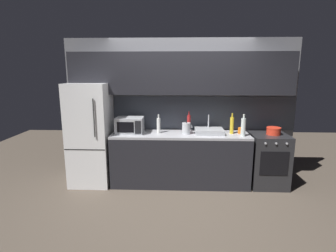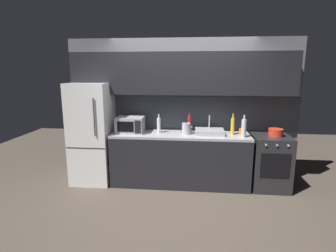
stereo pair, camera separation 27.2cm
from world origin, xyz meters
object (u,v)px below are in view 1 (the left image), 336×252
object	(u,v)px
refrigerator	(91,134)
oven_range	(268,160)
wine_bottle_red	(189,123)
microwave	(130,125)
cooking_pot	(274,131)
wine_bottle_clear	(243,127)
mug_orange	(240,131)
wine_bottle_white	(159,125)
wine_bottle_yellow	(232,125)
kettle	(186,128)

from	to	relation	value
refrigerator	oven_range	xyz separation A→B (m)	(3.04, -0.00, -0.42)
refrigerator	wine_bottle_red	size ratio (longest dim) A/B	4.91
oven_range	microwave	distance (m)	2.43
cooking_pot	refrigerator	bearing A→B (deg)	-180.00
wine_bottle_clear	mug_orange	bearing A→B (deg)	89.30
microwave	wine_bottle_white	xyz separation A→B (m)	(0.49, 0.03, -0.00)
wine_bottle_yellow	mug_orange	size ratio (longest dim) A/B	3.51
wine_bottle_yellow	kettle	bearing A→B (deg)	-175.75
refrigerator	wine_bottle_red	world-z (taller)	refrigerator
wine_bottle_white	mug_orange	xyz separation A→B (m)	(1.39, 0.01, -0.08)
kettle	microwave	bearing A→B (deg)	177.82
microwave	mug_orange	world-z (taller)	microwave
mug_orange	wine_bottle_white	bearing A→B (deg)	-179.70
refrigerator	wine_bottle_yellow	distance (m)	2.42
wine_bottle_red	kettle	bearing A→B (deg)	-104.76
microwave	wine_bottle_red	bearing A→B (deg)	8.10
oven_range	mug_orange	bearing A→B (deg)	172.95
microwave	wine_bottle_yellow	distance (m)	1.73
refrigerator	cooking_pot	bearing A→B (deg)	0.00
kettle	cooking_pot	xyz separation A→B (m)	(1.46, 0.02, -0.04)
cooking_pot	oven_range	bearing A→B (deg)	-178.55
refrigerator	mug_orange	world-z (taller)	refrigerator
kettle	wine_bottle_clear	xyz separation A→B (m)	(0.92, -0.11, 0.06)
wine_bottle_white	cooking_pot	size ratio (longest dim) A/B	1.39
oven_range	wine_bottle_clear	xyz separation A→B (m)	(-0.48, -0.13, 0.60)
refrigerator	mug_orange	size ratio (longest dim) A/B	17.38
wine_bottle_red	wine_bottle_yellow	size ratio (longest dim) A/B	1.01
kettle	mug_orange	distance (m)	0.93
refrigerator	wine_bottle_yellow	bearing A→B (deg)	0.92
wine_bottle_red	wine_bottle_clear	size ratio (longest dim) A/B	0.98
mug_orange	cooking_pot	bearing A→B (deg)	-6.18
wine_bottle_yellow	cooking_pot	distance (m)	0.69
cooking_pot	wine_bottle_clear	bearing A→B (deg)	-166.55
refrigerator	wine_bottle_red	distance (m)	1.71
kettle	mug_orange	world-z (taller)	kettle
kettle	wine_bottle_clear	size ratio (longest dim) A/B	0.60
wine_bottle_red	microwave	bearing A→B (deg)	-171.90
kettle	mug_orange	bearing A→B (deg)	4.72
mug_orange	wine_bottle_red	bearing A→B (deg)	173.20
refrigerator	kettle	distance (m)	1.65
microwave	wine_bottle_yellow	xyz separation A→B (m)	(1.73, 0.02, 0.01)
wine_bottle_clear	wine_bottle_yellow	xyz separation A→B (m)	(-0.15, 0.17, -0.00)
microwave	wine_bottle_clear	bearing A→B (deg)	-4.45
mug_orange	microwave	bearing A→B (deg)	-178.80
oven_range	cooking_pot	world-z (taller)	cooking_pot
refrigerator	wine_bottle_red	bearing A→B (deg)	5.48
refrigerator	microwave	size ratio (longest dim) A/B	3.79
wine_bottle_red	wine_bottle_yellow	distance (m)	0.73
kettle	wine_bottle_yellow	size ratio (longest dim) A/B	0.61
wine_bottle_red	wine_bottle_clear	bearing A→B (deg)	-18.40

